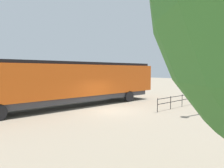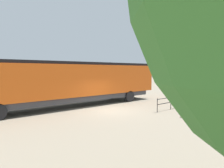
% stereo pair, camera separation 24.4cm
% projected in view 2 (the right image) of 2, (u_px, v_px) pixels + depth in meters
% --- Properties ---
extents(ground_plane, '(120.00, 120.00, 0.00)m').
position_uv_depth(ground_plane, '(112.00, 111.00, 15.87)').
color(ground_plane, gray).
extents(locomotive, '(3.17, 18.44, 3.90)m').
position_uv_depth(locomotive, '(76.00, 81.00, 17.82)').
color(locomotive, '#D15114').
rests_on(locomotive, ground_plane).
extents(lamp_post, '(0.57, 0.57, 5.90)m').
position_uv_depth(lamp_post, '(206.00, 54.00, 14.41)').
color(lamp_post, '#2D2D2D').
rests_on(lamp_post, ground_plane).
extents(platform_fence, '(0.05, 10.76, 1.07)m').
position_uv_depth(platform_fence, '(193.00, 97.00, 18.59)').
color(platform_fence, black).
rests_on(platform_fence, ground_plane).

